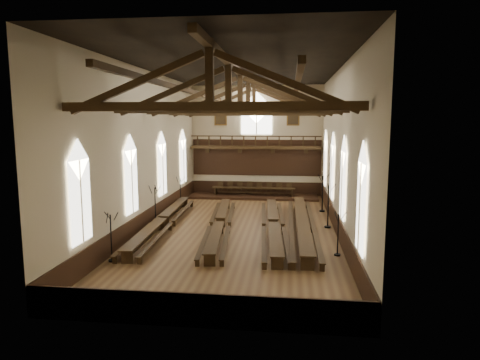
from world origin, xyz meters
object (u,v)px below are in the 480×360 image
object	(u,v)px
high_table	(253,189)
candelabrum_left_near	(111,247)
refectory_row_a	(162,220)
dais	(253,196)
refectory_row_b	(219,222)
candelabrum_left_mid	(155,214)
refectory_row_c	(273,224)
candelabrum_left_far	(181,198)
candelabrum_right_far	(322,200)
candelabrum_right_mid	(328,214)
candelabrum_right_near	(338,242)
refectory_row_d	(302,222)

from	to	relation	value
high_table	candelabrum_left_near	size ratio (longest dim) A/B	3.00
candelabrum_left_near	refectory_row_a	bearing A→B (deg)	85.23
dais	refectory_row_b	bearing A→B (deg)	-95.63
dais	candelabrum_left_mid	xyz separation A→B (m)	(-5.42, -11.29, 0.73)
dais	candelabrum_left_near	bearing A→B (deg)	-106.56
refectory_row_c	high_table	size ratio (longest dim) A/B	1.91
high_table	candelabrum_left_far	bearing A→B (deg)	-138.09
refectory_row_c	candelabrum_right_far	distance (m)	7.20
candelabrum_right_mid	refectory_row_a	bearing A→B (deg)	-172.55
candelabrum_right_near	candelabrum_right_mid	size ratio (longest dim) A/B	0.80
refectory_row_c	candelabrum_right_near	bearing A→B (deg)	-51.32
refectory_row_c	candelabrum_right_far	world-z (taller)	candelabrum_right_far
refectory_row_b	candelabrum_left_near	distance (m)	7.77
refectory_row_a	refectory_row_b	size ratio (longest dim) A/B	1.02
refectory_row_b	high_table	bearing A→B (deg)	84.37
refectory_row_b	refectory_row_d	size ratio (longest dim) A/B	0.94
dais	candelabrum_right_mid	world-z (taller)	candelabrum_right_mid
candelabrum_right_far	refectory_row_a	bearing A→B (deg)	-149.40
dais	high_table	bearing A→B (deg)	104.04
refectory_row_c	candelabrum_left_mid	distance (m)	7.67
high_table	candelabrum_left_near	bearing A→B (deg)	-106.56
refectory_row_a	candelabrum_right_mid	xyz separation A→B (m)	(10.55, 1.38, 0.34)
refectory_row_c	candelabrum_right_near	distance (m)	5.53
high_table	candelabrum_left_near	world-z (taller)	candelabrum_left_near
candelabrum_left_far	candelabrum_right_near	distance (m)	15.74
refectory_row_b	refectory_row_d	bearing A→B (deg)	4.46
candelabrum_right_mid	candelabrum_right_far	xyz separation A→B (m)	(0.00, 4.86, -0.00)
candelabrum_right_mid	candelabrum_right_near	bearing A→B (deg)	-90.00
dais	candelabrum_left_mid	distance (m)	12.55
high_table	candelabrum_left_far	world-z (taller)	candelabrum_left_far
dais	high_table	world-z (taller)	high_table
candelabrum_left_far	candelabrum_right_near	bearing A→B (deg)	-45.15
refectory_row_b	candelabrum_left_far	bearing A→B (deg)	121.80
refectory_row_a	candelabrum_left_far	bearing A→B (deg)	94.64
refectory_row_b	high_table	xyz separation A→B (m)	(1.16, 11.75, 0.28)
dais	high_table	xyz separation A→B (m)	(-0.00, 0.00, 0.69)
refectory_row_d	high_table	distance (m)	12.03
refectory_row_d	refectory_row_a	bearing A→B (deg)	-178.04
refectory_row_d	candelabrum_right_far	size ratio (longest dim) A/B	5.14
high_table	candelabrum_left_near	xyz separation A→B (m)	(-5.42, -18.24, -0.04)
refectory_row_b	candelabrum_right_far	bearing A→B (deg)	42.85
refectory_row_c	candelabrum_left_mid	world-z (taller)	candelabrum_left_mid
refectory_row_b	candelabrum_right_near	world-z (taller)	candelabrum_right_near
dais	candelabrum_right_near	xyz separation A→B (m)	(5.68, -16.03, 0.60)
refectory_row_a	candelabrum_right_far	world-z (taller)	candelabrum_right_far
refectory_row_c	candelabrum_left_near	world-z (taller)	candelabrum_left_near
high_table	candelabrum_right_far	xyz separation A→B (m)	(5.68, -5.41, 0.09)
refectory_row_a	candelabrum_left_near	distance (m)	6.61
candelabrum_left_near	candelabrum_right_mid	distance (m)	13.66
high_table	candelabrum_left_far	distance (m)	7.29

